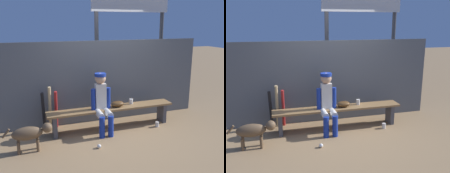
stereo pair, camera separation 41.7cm
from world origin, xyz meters
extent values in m
plane|color=#9E7A51|center=(0.00, 0.00, 0.00)|extent=(30.00, 30.00, 0.00)
cube|color=#595E63|center=(0.00, 0.53, 0.91)|extent=(4.62, 0.03, 1.82)
cube|color=olive|center=(0.00, 0.00, 0.45)|extent=(2.71, 0.36, 0.04)
cube|color=#4C4C51|center=(-1.20, 0.00, 0.21)|extent=(0.08, 0.29, 0.43)
cube|color=#4C4C51|center=(1.20, 0.00, 0.21)|extent=(0.08, 0.29, 0.43)
cube|color=silver|center=(-0.25, 0.00, 0.73)|extent=(0.22, 0.13, 0.53)
sphere|color=tan|center=(-0.25, 0.00, 1.11)|extent=(0.22, 0.22, 0.22)
cylinder|color=#193399|center=(-0.25, 0.00, 1.18)|extent=(0.23, 0.23, 0.06)
cylinder|color=silver|center=(-0.34, -0.19, 0.43)|extent=(0.13, 0.38, 0.13)
cylinder|color=#193399|center=(-0.34, -0.38, 0.21)|extent=(0.11, 0.11, 0.43)
cylinder|color=#193399|center=(-0.41, -0.02, 0.68)|extent=(0.09, 0.09, 0.45)
cylinder|color=silver|center=(-0.16, -0.19, 0.43)|extent=(0.13, 0.38, 0.13)
cylinder|color=#193399|center=(-0.16, -0.38, 0.21)|extent=(0.11, 0.11, 0.43)
cylinder|color=#193399|center=(-0.09, -0.02, 0.68)|extent=(0.09, 0.09, 0.45)
ellipsoid|color=#593819|center=(0.12, 0.00, 0.53)|extent=(0.28, 0.20, 0.12)
cylinder|color=#B22323|center=(-1.11, 0.37, 0.42)|extent=(0.07, 0.20, 0.84)
cylinder|color=tan|center=(-1.24, 0.36, 0.47)|extent=(0.07, 0.22, 0.95)
cylinder|color=black|center=(-1.37, 0.36, 0.42)|extent=(0.09, 0.21, 0.83)
sphere|color=white|center=(-0.52, -0.77, 0.04)|extent=(0.07, 0.07, 0.07)
cylinder|color=silver|center=(0.94, -0.26, 0.06)|extent=(0.08, 0.08, 0.11)
cylinder|color=silver|center=(0.47, 0.08, 0.52)|extent=(0.08, 0.08, 0.11)
cylinder|color=#3F3F42|center=(0.04, 1.23, 1.22)|extent=(0.10, 0.10, 2.45)
cylinder|color=#3F3F42|center=(1.82, 1.23, 1.22)|extent=(0.10, 0.10, 2.45)
ellipsoid|color=brown|center=(-1.72, -0.47, 0.34)|extent=(0.52, 0.20, 0.24)
sphere|color=brown|center=(-1.38, -0.47, 0.40)|extent=(0.18, 0.18, 0.18)
cylinder|color=brown|center=(-2.06, -0.47, 0.39)|extent=(0.15, 0.04, 0.16)
cylinder|color=brown|center=(-1.56, -0.41, 0.11)|extent=(0.05, 0.05, 0.22)
cylinder|color=brown|center=(-1.56, -0.53, 0.11)|extent=(0.05, 0.05, 0.22)
cylinder|color=brown|center=(-1.88, -0.41, 0.11)|extent=(0.05, 0.05, 0.22)
cylinder|color=brown|center=(-1.88, -0.53, 0.11)|extent=(0.05, 0.05, 0.22)
camera|label=1|loc=(-1.67, -4.73, 2.20)|focal=40.33mm
camera|label=2|loc=(-1.27, -4.85, 2.20)|focal=40.33mm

